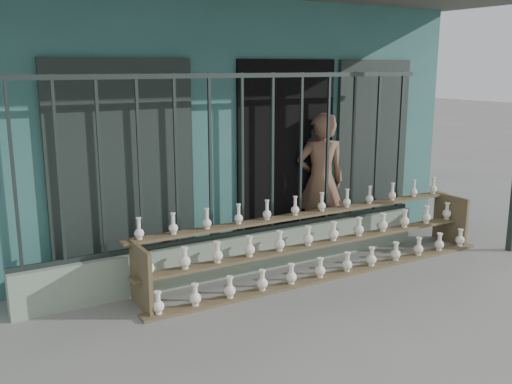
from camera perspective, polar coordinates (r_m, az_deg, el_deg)
ground at (r=5.62m, az=5.27°, el=-11.95°), size 60.00×60.00×0.00m
workshop_building at (r=8.92m, az=-10.61°, el=7.80°), size 7.40×6.60×3.21m
parapet_wall at (r=6.56m, az=-1.33°, el=-6.13°), size 5.00×0.20×0.45m
security_fence at (r=6.29m, az=-1.38°, el=3.62°), size 5.00×0.04×1.80m
shelf_rack at (r=6.60m, az=6.56°, el=-4.85°), size 4.50×0.68×0.85m
elderly_woman at (r=7.34m, az=6.48°, el=1.08°), size 0.74×0.60×1.75m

